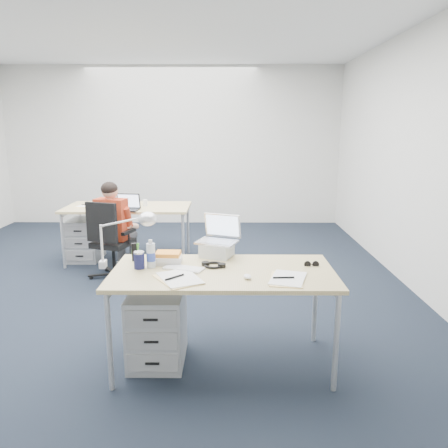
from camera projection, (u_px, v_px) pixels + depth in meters
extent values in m
plane|color=black|center=(136.00, 291.00, 4.73)|extent=(7.00, 7.00, 0.00)
cube|color=beige|center=(172.00, 146.00, 7.84)|extent=(6.00, 0.02, 2.80)
cube|color=beige|center=(426.00, 161.00, 4.40)|extent=(0.02, 7.00, 2.80)
cube|color=white|center=(123.00, 12.00, 4.12)|extent=(6.00, 7.00, 0.01)
cube|color=tan|center=(223.00, 272.00, 3.14)|extent=(1.60, 0.80, 0.03)
cylinder|color=#B7BABC|center=(109.00, 342.00, 2.89)|extent=(0.04, 0.04, 0.70)
cylinder|color=#B7BABC|center=(336.00, 342.00, 2.88)|extent=(0.04, 0.04, 0.70)
cylinder|color=#B7BABC|center=(132.00, 301.00, 3.57)|extent=(0.04, 0.04, 0.70)
cylinder|color=#B7BABC|center=(315.00, 301.00, 3.56)|extent=(0.04, 0.04, 0.70)
cube|color=tan|center=(128.00, 207.00, 5.69)|extent=(1.60, 0.80, 0.03)
cylinder|color=#B7BABC|center=(63.00, 241.00, 5.43)|extent=(0.04, 0.04, 0.70)
cylinder|color=#B7BABC|center=(183.00, 241.00, 5.42)|extent=(0.04, 0.04, 0.70)
cylinder|color=#B7BABC|center=(81.00, 228.00, 6.11)|extent=(0.04, 0.04, 0.70)
cylinder|color=#B7BABC|center=(188.00, 229.00, 6.10)|extent=(0.04, 0.04, 0.70)
cylinder|color=black|center=(114.00, 259.00, 5.13)|extent=(0.04, 0.04, 0.36)
cube|color=black|center=(113.00, 243.00, 5.09)|extent=(0.50, 0.50, 0.06)
cube|color=black|center=(102.00, 223.00, 4.85)|extent=(0.37, 0.16, 0.45)
cube|color=#A32F17|center=(112.00, 219.00, 5.04)|extent=(0.39, 0.26, 0.48)
sphere|color=tan|center=(110.00, 191.00, 4.97)|extent=(0.19, 0.19, 0.19)
cube|color=#A2A5A7|center=(157.00, 326.00, 3.28)|extent=(0.40, 0.50, 0.55)
cube|color=#A2A5A7|center=(85.00, 239.00, 5.82)|extent=(0.40, 0.50, 0.55)
cube|color=white|center=(184.00, 268.00, 3.16)|extent=(0.31, 0.22, 0.01)
ellipsoid|color=white|center=(247.00, 277.00, 2.96)|extent=(0.07, 0.09, 0.03)
cylinder|color=#161946|center=(139.00, 260.00, 3.17)|extent=(0.10, 0.10, 0.13)
cylinder|color=silver|center=(151.00, 254.00, 3.18)|extent=(0.09, 0.09, 0.21)
cube|color=silver|center=(169.00, 258.00, 3.29)|extent=(0.20, 0.16, 0.09)
cube|color=black|center=(134.00, 252.00, 3.35)|extent=(0.04, 0.03, 0.14)
cube|color=#FFDF93|center=(178.00, 279.00, 2.95)|extent=(0.37, 0.41, 0.01)
cube|color=#FFDF93|center=(287.00, 279.00, 2.94)|extent=(0.29, 0.35, 0.01)
cylinder|color=white|center=(145.00, 203.00, 5.68)|extent=(0.07, 0.07, 0.09)
cube|color=white|center=(89.00, 205.00, 5.71)|extent=(0.29, 0.36, 0.01)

